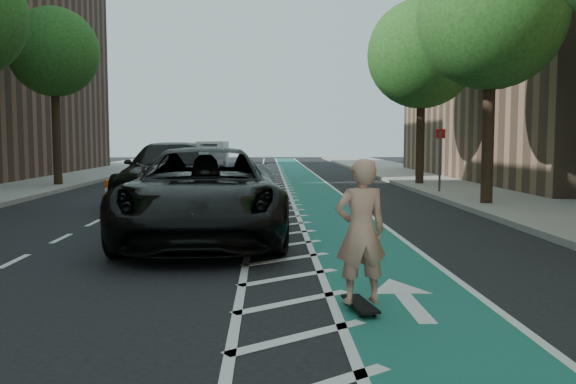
{
  "coord_description": "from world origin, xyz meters",
  "views": [
    {
      "loc": [
        1.17,
        -10.51,
        2.11
      ],
      "look_at": [
        1.56,
        1.04,
        1.1
      ],
      "focal_mm": 38.0,
      "sensor_mm": 36.0,
      "label": 1
    }
  ],
  "objects_px": {
    "skateboarder": "(361,231)",
    "barrel_a": "(113,194)",
    "suv_far": "(172,173)",
    "suv_near": "(204,194)"
  },
  "relations": [
    {
      "from": "skateboarder",
      "to": "suv_near",
      "type": "xyz_separation_m",
      "value": [
        -2.46,
        5.51,
        -0.03
      ]
    },
    {
      "from": "skateboarder",
      "to": "barrel_a",
      "type": "xyz_separation_m",
      "value": [
        -6.01,
        12.0,
        -0.6
      ]
    },
    {
      "from": "skateboarder",
      "to": "suv_far",
      "type": "bearing_deg",
      "value": -81.19
    },
    {
      "from": "suv_near",
      "to": "suv_far",
      "type": "distance_m",
      "value": 7.52
    },
    {
      "from": "suv_far",
      "to": "barrel_a",
      "type": "bearing_deg",
      "value": -153.67
    },
    {
      "from": "barrel_a",
      "to": "suv_far",
      "type": "bearing_deg",
      "value": 25.14
    },
    {
      "from": "skateboarder",
      "to": "suv_near",
      "type": "height_order",
      "value": "suv_near"
    },
    {
      "from": "skateboarder",
      "to": "barrel_a",
      "type": "distance_m",
      "value": 13.43
    },
    {
      "from": "skateboarder",
      "to": "barrel_a",
      "type": "bearing_deg",
      "value": -72.98
    },
    {
      "from": "suv_near",
      "to": "skateboarder",
      "type": "bearing_deg",
      "value": -68.45
    }
  ]
}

